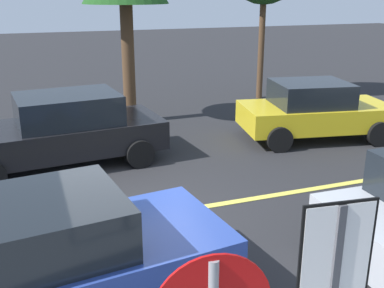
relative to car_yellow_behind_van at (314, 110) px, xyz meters
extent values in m
plane|color=#262628|center=(-5.49, -2.92, -0.78)|extent=(80.00, 80.00, 0.00)
cube|color=#E0D14C|center=(-2.49, -2.92, -0.77)|extent=(28.00, 0.16, 0.01)
cube|color=white|center=(-5.33, -7.93, 1.25)|extent=(0.50, 0.08, 0.95)
cube|color=black|center=(-5.33, -7.93, 1.25)|extent=(0.54, 0.08, 0.99)
cube|color=gold|center=(0.05, -0.01, -0.15)|extent=(4.18, 2.48, 0.61)
cube|color=black|center=(-0.14, 0.02, 0.46)|extent=(2.13, 1.91, 0.61)
cylinder|color=black|center=(1.52, 0.66, -0.46)|extent=(0.67, 0.33, 0.64)
cylinder|color=black|center=(1.21, -1.14, -0.46)|extent=(0.67, 0.33, 0.64)
cylinder|color=black|center=(-1.10, 1.12, -0.46)|extent=(0.67, 0.33, 0.64)
cylinder|color=black|center=(-1.42, -0.67, -0.46)|extent=(0.67, 0.33, 0.64)
cube|color=#2D479E|center=(-7.03, -5.09, -0.15)|extent=(4.39, 2.33, 0.63)
cube|color=black|center=(-7.24, -5.12, 0.48)|extent=(2.20, 1.85, 0.63)
cylinder|color=black|center=(-5.73, -4.01, -0.46)|extent=(0.66, 0.30, 0.64)
cube|color=black|center=(-6.54, 0.27, -0.13)|extent=(4.74, 2.32, 0.65)
cube|color=black|center=(-6.31, 0.29, 0.52)|extent=(2.35, 1.86, 0.65)
cylinder|color=black|center=(-4.90, -0.52, -0.46)|extent=(0.66, 0.28, 0.64)
cylinder|color=black|center=(-5.08, 1.36, -0.46)|extent=(0.66, 0.28, 0.64)
cylinder|color=black|center=(-2.74, -4.87, -0.46)|extent=(0.65, 0.24, 0.64)
cylinder|color=#513823|center=(0.98, 4.90, 1.17)|extent=(0.22, 0.22, 3.91)
cylinder|color=#513823|center=(-4.25, 3.27, 0.94)|extent=(0.37, 0.37, 3.45)
camera|label=1|loc=(-7.16, -10.13, 3.02)|focal=43.40mm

